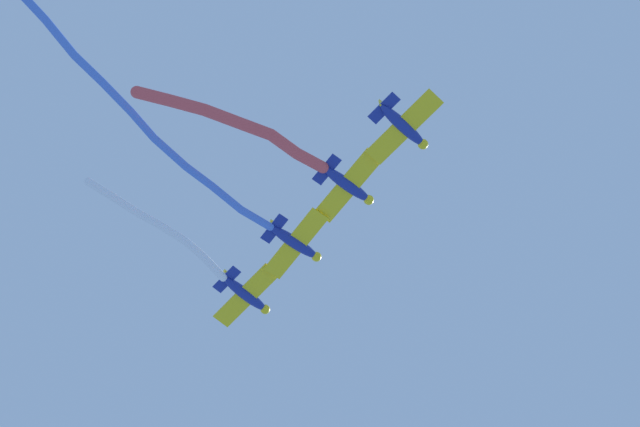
% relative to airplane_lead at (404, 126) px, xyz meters
% --- Properties ---
extents(airplane_lead, '(6.84, 5.37, 1.76)m').
position_rel_airplane_lead_xyz_m(airplane_lead, '(0.00, 0.00, 0.00)').
color(airplane_lead, navy).
extents(airplane_left_wing, '(6.61, 5.58, 1.76)m').
position_rel_airplane_lead_xyz_m(airplane_left_wing, '(-5.57, 3.53, 0.30)').
color(airplane_left_wing, navy).
extents(smoke_trail_left_wing, '(12.03, 11.57, 3.20)m').
position_rel_airplane_lead_xyz_m(smoke_trail_left_wing, '(-12.13, -4.22, -1.04)').
color(smoke_trail_left_wing, '#DB4C4C').
extents(airplane_right_wing, '(6.56, 5.62, 1.76)m').
position_rel_airplane_lead_xyz_m(airplane_right_wing, '(-11.14, 7.07, 0.00)').
color(airplane_right_wing, navy).
extents(smoke_trail_right_wing, '(12.96, 27.35, 1.26)m').
position_rel_airplane_lead_xyz_m(smoke_trail_right_wing, '(-19.58, -7.86, 0.13)').
color(smoke_trail_right_wing, '#4C75DB').
extents(airplane_slot, '(6.81, 5.40, 1.76)m').
position_rel_airplane_lead_xyz_m(airplane_slot, '(-16.73, 10.61, 0.30)').
color(airplane_slot, navy).
extents(smoke_trail_slot, '(8.85, 11.53, 2.79)m').
position_rel_airplane_lead_xyz_m(smoke_trail_slot, '(-21.83, 2.97, 1.55)').
color(smoke_trail_slot, white).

